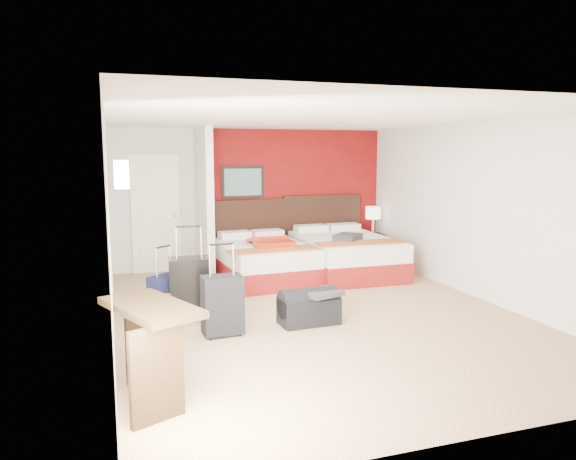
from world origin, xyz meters
name	(u,v)px	position (x,y,z in m)	size (l,w,h in m)	color
ground	(316,314)	(0.00, 0.00, 0.00)	(6.50, 6.50, 0.00)	tan
room_walls	(190,210)	(-1.40, 1.42, 1.26)	(5.02, 6.52, 2.50)	silver
red_accent_panel	(292,197)	(0.75, 3.23, 1.25)	(3.50, 0.04, 2.50)	maroon
partition_wall	(204,203)	(-1.00, 2.61, 1.25)	(0.12, 1.20, 2.50)	silver
entry_door	(156,214)	(-1.75, 3.20, 1.02)	(0.82, 0.06, 2.05)	silver
bed_left	(263,262)	(-0.14, 2.09, 0.29)	(1.36, 1.94, 0.58)	white
bed_right	(345,255)	(1.34, 2.06, 0.31)	(1.47, 2.10, 0.63)	white
red_suitcase_open	(270,242)	(-0.04, 1.99, 0.64)	(0.60, 0.83, 0.10)	#A2240D
jacket_bundle	(348,237)	(1.24, 1.76, 0.68)	(0.45, 0.36, 0.11)	#323236
nightstand	(372,248)	(2.26, 2.85, 0.27)	(0.38, 0.38, 0.54)	black
table_lamp	(373,220)	(2.26, 2.85, 0.80)	(0.29, 0.29, 0.52)	silver
suitcase_black	(190,290)	(-1.58, 0.30, 0.38)	(0.50, 0.31, 0.76)	black
suitcase_charcoal	(222,307)	(-1.32, -0.44, 0.33)	(0.45, 0.28, 0.67)	black
suitcase_navy	(165,299)	(-1.89, 0.39, 0.26)	(0.38, 0.23, 0.53)	black
duffel_bag	(309,309)	(-0.23, -0.34, 0.18)	(0.72, 0.38, 0.36)	black
jacket_draped	(322,293)	(-0.08, -0.39, 0.39)	(0.44, 0.37, 0.06)	#333438
desk	(153,352)	(-2.20, -1.83, 0.42)	(0.50, 1.00, 0.83)	black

